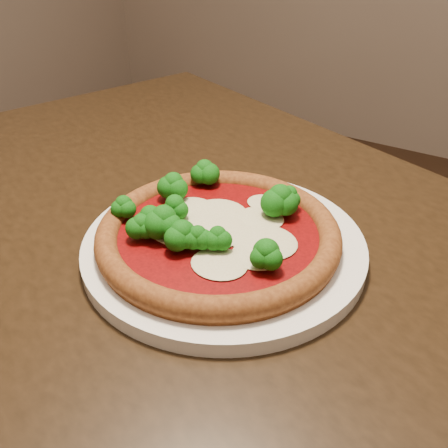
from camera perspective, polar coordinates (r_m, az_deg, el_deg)
The scene contains 3 objects.
dining_table at distance 0.70m, azimuth -2.96°, elevation -7.97°, with size 1.41×1.17×0.75m.
plate at distance 0.61m, azimuth -0.00°, elevation -2.44°, with size 0.34×0.34×0.02m, color white.
pizza at distance 0.59m, azimuth -0.99°, elevation -0.63°, with size 0.29×0.29×0.06m.
Camera 1 is at (0.32, -0.57, 1.11)m, focal length 40.00 mm.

